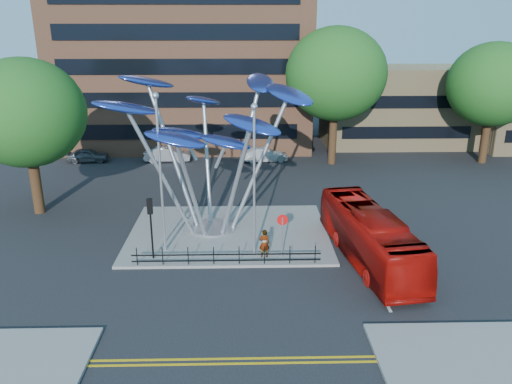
{
  "coord_description": "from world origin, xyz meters",
  "views": [
    {
      "loc": [
        -0.0,
        -22.13,
        12.28
      ],
      "look_at": [
        0.62,
        4.0,
        3.39
      ],
      "focal_mm": 35.0,
      "sensor_mm": 36.0,
      "label": 1
    }
  ],
  "objects_px": {
    "tree_left": "(25,113)",
    "street_lamp_right": "(254,167)",
    "pedestrian": "(264,243)",
    "parked_car_left": "(88,155)",
    "parked_car_right": "(264,154)",
    "traffic_light_island": "(150,216)",
    "red_bus": "(369,236)",
    "tree_far": "(493,85)",
    "leaf_sculpture": "(209,121)",
    "street_lamp_left": "(160,161)",
    "tree_right": "(336,74)",
    "no_entry_sign_island": "(282,228)",
    "parked_car_mid": "(167,154)"
  },
  "relations": [
    {
      "from": "tree_far",
      "to": "pedestrian",
      "type": "bearing_deg",
      "value": -137.08
    },
    {
      "from": "tree_right",
      "to": "parked_car_left",
      "type": "xyz_separation_m",
      "value": [
        -22.53,
        1.0,
        -7.39
      ]
    },
    {
      "from": "street_lamp_left",
      "to": "parked_car_left",
      "type": "relative_size",
      "value": 2.32
    },
    {
      "from": "red_bus",
      "to": "pedestrian",
      "type": "xyz_separation_m",
      "value": [
        -5.64,
        0.22,
        -0.47
      ]
    },
    {
      "from": "tree_right",
      "to": "street_lamp_right",
      "type": "xyz_separation_m",
      "value": [
        -7.5,
        -19.0,
        -2.94
      ]
    },
    {
      "from": "tree_left",
      "to": "street_lamp_right",
      "type": "bearing_deg",
      "value": -25.77
    },
    {
      "from": "pedestrian",
      "to": "tree_right",
      "type": "bearing_deg",
      "value": -114.3
    },
    {
      "from": "street_lamp_left",
      "to": "traffic_light_island",
      "type": "bearing_deg",
      "value": -116.57
    },
    {
      "from": "tree_far",
      "to": "street_lamp_left",
      "type": "relative_size",
      "value": 1.23
    },
    {
      "from": "red_bus",
      "to": "pedestrian",
      "type": "bearing_deg",
      "value": 169.62
    },
    {
      "from": "street_lamp_right",
      "to": "parked_car_right",
      "type": "distance_m",
      "value": 20.53
    },
    {
      "from": "tree_right",
      "to": "no_entry_sign_island",
      "type": "distance_m",
      "value": 21.31
    },
    {
      "from": "tree_left",
      "to": "tree_right",
      "type": "bearing_deg",
      "value": 28.61
    },
    {
      "from": "street_lamp_left",
      "to": "red_bus",
      "type": "xyz_separation_m",
      "value": [
        11.17,
        -1.22,
        -3.93
      ]
    },
    {
      "from": "no_entry_sign_island",
      "to": "tree_far",
      "type": "bearing_deg",
      "value": 44.25
    },
    {
      "from": "parked_car_mid",
      "to": "no_entry_sign_island",
      "type": "bearing_deg",
      "value": -158.72
    },
    {
      "from": "no_entry_sign_island",
      "to": "parked_car_mid",
      "type": "xyz_separation_m",
      "value": [
        -9.18,
        20.48,
        -1.12
      ]
    },
    {
      "from": "tree_left",
      "to": "parked_car_left",
      "type": "distance_m",
      "value": 14.39
    },
    {
      "from": "leaf_sculpture",
      "to": "no_entry_sign_island",
      "type": "bearing_deg",
      "value": -45.67
    },
    {
      "from": "pedestrian",
      "to": "parked_car_right",
      "type": "xyz_separation_m",
      "value": [
        0.81,
        20.5,
        -0.31
      ]
    },
    {
      "from": "no_entry_sign_island",
      "to": "parked_car_left",
      "type": "height_order",
      "value": "no_entry_sign_island"
    },
    {
      "from": "traffic_light_island",
      "to": "street_lamp_right",
      "type": "bearing_deg",
      "value": 5.19
    },
    {
      "from": "tree_left",
      "to": "parked_car_left",
      "type": "xyz_separation_m",
      "value": [
        -0.53,
        13.0,
        -6.15
      ]
    },
    {
      "from": "pedestrian",
      "to": "tree_left",
      "type": "bearing_deg",
      "value": -31.15
    },
    {
      "from": "red_bus",
      "to": "parked_car_mid",
      "type": "xyz_separation_m",
      "value": [
        -13.85,
        20.72,
        -0.73
      ]
    },
    {
      "from": "tree_left",
      "to": "pedestrian",
      "type": "relative_size",
      "value": 6.41
    },
    {
      "from": "red_bus",
      "to": "parked_car_right",
      "type": "xyz_separation_m",
      "value": [
        -4.83,
        20.72,
        -0.78
      ]
    },
    {
      "from": "tree_far",
      "to": "leaf_sculpture",
      "type": "bearing_deg",
      "value": -147.52
    },
    {
      "from": "no_entry_sign_island",
      "to": "pedestrian",
      "type": "distance_m",
      "value": 1.3
    },
    {
      "from": "tree_right",
      "to": "street_lamp_right",
      "type": "height_order",
      "value": "tree_right"
    },
    {
      "from": "street_lamp_left",
      "to": "red_bus",
      "type": "height_order",
      "value": "street_lamp_left"
    },
    {
      "from": "traffic_light_island",
      "to": "no_entry_sign_island",
      "type": "height_order",
      "value": "traffic_light_island"
    },
    {
      "from": "parked_car_right",
      "to": "red_bus",
      "type": "bearing_deg",
      "value": -175.17
    },
    {
      "from": "tree_right",
      "to": "red_bus",
      "type": "distance_m",
      "value": 20.84
    },
    {
      "from": "parked_car_left",
      "to": "parked_car_mid",
      "type": "bearing_deg",
      "value": -94.21
    },
    {
      "from": "red_bus",
      "to": "parked_car_mid",
      "type": "distance_m",
      "value": 24.93
    },
    {
      "from": "tree_far",
      "to": "red_bus",
      "type": "distance_m",
      "value": 25.61
    },
    {
      "from": "tree_right",
      "to": "pedestrian",
      "type": "relative_size",
      "value": 7.53
    },
    {
      "from": "parked_car_right",
      "to": "traffic_light_island",
      "type": "bearing_deg",
      "value": 153.25
    },
    {
      "from": "tree_right",
      "to": "pedestrian",
      "type": "height_order",
      "value": "tree_right"
    },
    {
      "from": "leaf_sculpture",
      "to": "pedestrian",
      "type": "xyz_separation_m",
      "value": [
        3.1,
        -4.18,
        -5.92
      ]
    },
    {
      "from": "tree_right",
      "to": "street_lamp_left",
      "type": "distance_m",
      "value": 22.49
    },
    {
      "from": "tree_left",
      "to": "red_bus",
      "type": "relative_size",
      "value": 1.01
    },
    {
      "from": "tree_right",
      "to": "no_entry_sign_island",
      "type": "height_order",
      "value": "tree_right"
    },
    {
      "from": "no_entry_sign_island",
      "to": "parked_car_left",
      "type": "xyz_separation_m",
      "value": [
        -16.53,
        20.48,
        -1.17
      ]
    },
    {
      "from": "tree_right",
      "to": "tree_far",
      "type": "xyz_separation_m",
      "value": [
        14.0,
        0.0,
        -0.93
      ]
    },
    {
      "from": "parked_car_left",
      "to": "parked_car_right",
      "type": "relative_size",
      "value": 0.85
    },
    {
      "from": "traffic_light_island",
      "to": "parked_car_left",
      "type": "xyz_separation_m",
      "value": [
        -9.53,
        20.5,
        -1.97
      ]
    },
    {
      "from": "traffic_light_island",
      "to": "red_bus",
      "type": "distance_m",
      "value": 11.73
    },
    {
      "from": "street_lamp_left",
      "to": "parked_car_right",
      "type": "xyz_separation_m",
      "value": [
        6.35,
        19.5,
        -4.71
      ]
    }
  ]
}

